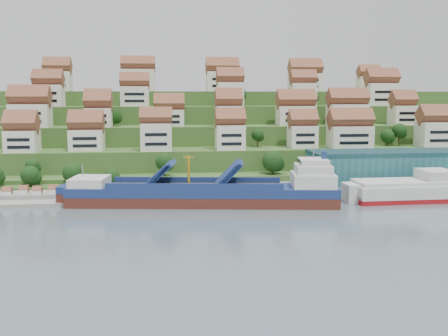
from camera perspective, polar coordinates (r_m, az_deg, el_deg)
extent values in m
plane|color=slate|center=(135.53, 2.99, -4.15)|extent=(300.00, 300.00, 0.00)
cube|color=gray|center=(154.03, 9.44, -2.34)|extent=(180.00, 14.00, 2.20)
cube|color=gray|center=(149.79, -20.32, -3.27)|extent=(45.00, 20.00, 1.00)
cube|color=#2D4C1E|center=(219.34, -0.69, 1.14)|extent=(260.00, 128.00, 4.00)
cube|color=#2D4C1E|center=(223.89, -0.82, 2.18)|extent=(260.00, 118.00, 11.00)
cube|color=#2D4C1E|center=(231.48, -1.02, 3.25)|extent=(260.00, 102.00, 18.00)
cube|color=#2D4C1E|center=(239.15, -1.20, 4.25)|extent=(260.00, 86.00, 25.00)
cube|color=#2D4C1E|center=(247.91, -1.40, 5.09)|extent=(260.00, 68.00, 31.00)
cube|color=silver|center=(175.17, -22.06, 2.86)|extent=(9.89, 8.66, 6.98)
cube|color=silver|center=(173.05, -15.41, 3.11)|extent=(10.91, 8.57, 7.00)
cube|color=silver|center=(167.28, -7.75, 3.53)|extent=(10.18, 7.03, 9.12)
cube|color=silver|center=(169.19, 0.70, 3.52)|extent=(9.59, 7.62, 8.32)
cube|color=silver|center=(178.16, 8.95, 3.56)|extent=(9.43, 7.73, 7.72)
cube|color=silver|center=(180.67, 14.19, 3.46)|extent=(14.55, 8.26, 7.62)
cube|color=silver|center=(196.29, 23.05, 3.58)|extent=(12.75, 8.31, 8.77)
cube|color=silver|center=(190.77, -21.24, 5.59)|extent=(13.44, 8.90, 8.20)
cube|color=silver|center=(185.96, -14.12, 5.62)|extent=(9.25, 8.98, 6.79)
cube|color=silver|center=(186.71, -6.27, 5.72)|extent=(10.75, 7.90, 6.08)
cube|color=silver|center=(185.07, 0.52, 5.96)|extent=(9.28, 8.56, 7.46)
cube|color=silver|center=(193.15, 8.18, 5.95)|extent=(13.88, 8.36, 7.29)
cube|color=silver|center=(196.99, 13.88, 5.93)|extent=(14.47, 8.18, 7.92)
cube|color=silver|center=(207.59, 19.71, 5.71)|extent=(8.97, 8.04, 7.36)
cube|color=silver|center=(204.10, -19.38, 7.79)|extent=(10.72, 7.86, 8.28)
cube|color=silver|center=(201.97, -10.15, 8.05)|extent=(10.88, 7.30, 7.78)
cube|color=silver|center=(202.84, 0.69, 8.42)|extent=(10.39, 7.79, 9.50)
cube|color=silver|center=(206.70, 9.00, 8.28)|extent=(9.93, 7.14, 9.20)
cube|color=silver|center=(220.59, 17.51, 8.00)|extent=(12.83, 8.47, 9.27)
cube|color=silver|center=(224.10, -18.44, 9.35)|extent=(10.76, 8.03, 8.19)
cube|color=silver|center=(219.44, -9.76, 9.84)|extent=(13.79, 7.51, 9.34)
cube|color=silver|center=(221.65, -0.19, 9.84)|extent=(13.69, 8.15, 8.57)
cube|color=silver|center=(227.64, 9.25, 9.60)|extent=(13.89, 8.73, 7.91)
cube|color=silver|center=(240.93, 16.19, 9.19)|extent=(9.69, 7.05, 6.90)
ellipsoid|color=#193C14|center=(165.28, -21.04, 0.23)|extent=(4.34, 4.34, 4.34)
ellipsoid|color=#193C14|center=(161.61, 5.60, 0.76)|extent=(6.86, 6.86, 6.86)
ellipsoid|color=#193C14|center=(158.20, -6.86, 0.69)|extent=(5.41, 5.41, 5.41)
ellipsoid|color=#193C14|center=(191.69, 18.19, 3.48)|extent=(5.01, 5.01, 5.01)
ellipsoid|color=#193C14|center=(193.43, 19.41, 4.07)|extent=(5.24, 5.24, 5.24)
ellipsoid|color=#193C14|center=(177.61, 3.85, 3.81)|extent=(4.34, 4.34, 4.34)
ellipsoid|color=#193C14|center=(201.31, 12.48, 6.34)|extent=(5.18, 5.18, 5.18)
ellipsoid|color=#193C14|center=(192.19, -15.05, 5.82)|extent=(5.50, 5.50, 5.50)
ellipsoid|color=#193C14|center=(189.73, -12.57, 5.86)|extent=(5.91, 5.91, 5.91)
ellipsoid|color=#193C14|center=(205.78, 1.53, 8.65)|extent=(6.60, 6.60, 6.60)
ellipsoid|color=#193C14|center=(214.51, 9.32, 8.39)|extent=(4.33, 4.33, 4.33)
ellipsoid|color=#193C14|center=(213.37, 10.17, 8.02)|extent=(4.31, 4.31, 4.31)
ellipsoid|color=#193C14|center=(156.55, -21.26, -0.77)|extent=(5.58, 5.58, 5.58)
ellipsoid|color=#193C14|center=(153.84, -16.94, -0.55)|extent=(5.79, 5.79, 5.79)
ellipsoid|color=#193C14|center=(152.37, -12.68, -0.99)|extent=(4.69, 4.69, 4.69)
cube|color=#266368|center=(166.48, 19.95, 0.19)|extent=(60.00, 15.00, 10.00)
cylinder|color=gray|center=(147.90, 9.27, -0.76)|extent=(0.16, 0.16, 8.00)
cube|color=maroon|center=(147.55, 9.52, 0.62)|extent=(1.20, 0.05, 0.80)
cube|color=white|center=(149.75, -23.50, -2.83)|extent=(2.40, 2.20, 2.20)
cube|color=white|center=(150.04, -21.88, -2.71)|extent=(2.40, 2.20, 2.20)
cube|color=white|center=(147.59, -20.53, -2.82)|extent=(2.40, 2.20, 2.20)
cube|color=white|center=(148.10, -18.89, -2.70)|extent=(2.40, 2.20, 2.20)
cube|color=#512218|center=(134.49, -2.46, -3.81)|extent=(72.64, 20.51, 4.60)
cube|color=navy|center=(133.91, -2.47, -2.57)|extent=(72.65, 20.62, 2.39)
cube|color=silver|center=(138.77, -15.10, -1.50)|extent=(10.52, 11.63, 2.39)
cube|color=#262628|center=(133.82, -3.26, -2.06)|extent=(46.87, 15.44, 0.28)
cube|color=navy|center=(134.46, -7.58, -0.72)|extent=(8.19, 10.99, 6.37)
cube|color=navy|center=(132.91, 0.29, -0.75)|extent=(7.85, 10.95, 6.73)
cylinder|color=#C99017|center=(133.31, -4.06, -0.35)|extent=(0.72, 0.72, 8.29)
cube|color=silver|center=(134.77, 10.13, -1.35)|extent=(12.35, 11.87, 3.68)
cube|color=silver|center=(134.32, 10.16, -0.11)|extent=(10.37, 10.53, 2.30)
cube|color=silver|center=(134.06, 10.18, 0.71)|extent=(8.40, 9.19, 1.66)
cylinder|color=navy|center=(134.30, 11.36, 1.44)|extent=(1.66, 1.66, 2.03)
cube|color=maroon|center=(149.59, 20.28, -3.23)|extent=(32.06, 12.22, 2.76)
cube|color=silver|center=(149.16, 20.32, -2.35)|extent=(32.06, 12.33, 3.40)
cube|color=silver|center=(148.81, 20.36, -1.55)|extent=(30.44, 11.02, 1.27)
cube|color=silver|center=(152.40, 23.05, -0.78)|extent=(8.65, 9.49, 3.19)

